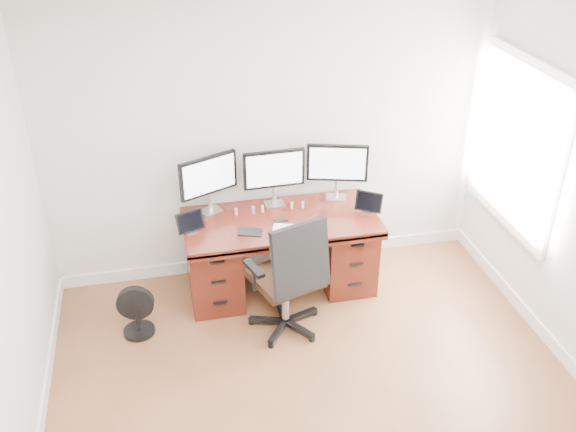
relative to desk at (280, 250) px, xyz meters
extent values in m
cube|color=silver|center=(0.00, 0.42, 0.95)|extent=(4.00, 0.10, 2.70)
cube|color=white|center=(1.97, -0.33, 1.00)|extent=(0.04, 1.30, 1.50)
cube|color=white|center=(1.95, -0.33, 1.00)|extent=(0.01, 1.15, 1.35)
cube|color=#4C180F|center=(0.00, -0.03, 0.32)|extent=(1.70, 0.80, 0.05)
cube|color=#4C180F|center=(-0.60, 0.00, -0.05)|extent=(0.45, 0.70, 0.70)
cube|color=#4C180F|center=(0.60, 0.00, -0.05)|extent=(0.45, 0.70, 0.70)
cube|color=#37100A|center=(0.00, 0.27, 0.10)|extent=(0.74, 0.03, 0.40)
cylinder|color=black|center=(-0.07, -0.56, -0.36)|extent=(0.75, 0.75, 0.08)
cylinder|color=silver|center=(-0.07, -0.56, -0.11)|extent=(0.06, 0.06, 0.42)
cube|color=black|center=(-0.07, -0.56, 0.11)|extent=(0.63, 0.62, 0.07)
cube|color=black|center=(0.00, -0.78, 0.42)|extent=(0.48, 0.20, 0.58)
cube|color=black|center=(-0.35, -0.65, 0.30)|extent=(0.14, 0.26, 0.03)
cube|color=black|center=(0.20, -0.47, 0.30)|extent=(0.14, 0.26, 0.03)
cylinder|color=black|center=(-1.30, -0.38, -0.39)|extent=(0.26, 0.26, 0.03)
cylinder|color=black|center=(-1.30, -0.38, -0.26)|extent=(0.04, 0.04, 0.22)
cylinder|color=black|center=(-1.30, -0.38, -0.10)|extent=(0.31, 0.11, 0.31)
cube|color=silver|center=(-0.58, 0.24, 0.35)|extent=(0.22, 0.20, 0.01)
cylinder|color=silver|center=(-0.58, 0.24, 0.44)|extent=(0.04, 0.04, 0.18)
cube|color=black|center=(-0.58, 0.24, 0.70)|extent=(0.52, 0.26, 0.35)
cube|color=white|center=(-0.57, 0.22, 0.70)|extent=(0.46, 0.21, 0.30)
cube|color=silver|center=(0.00, 0.24, 0.35)|extent=(0.18, 0.14, 0.01)
cylinder|color=silver|center=(0.00, 0.24, 0.44)|extent=(0.04, 0.04, 0.18)
cube|color=black|center=(0.00, 0.24, 0.70)|extent=(0.55, 0.05, 0.35)
cube|color=white|center=(0.00, 0.22, 0.70)|extent=(0.50, 0.02, 0.30)
cube|color=silver|center=(0.58, 0.24, 0.35)|extent=(0.21, 0.18, 0.01)
cylinder|color=silver|center=(0.58, 0.24, 0.44)|extent=(0.04, 0.04, 0.18)
cube|color=black|center=(0.58, 0.24, 0.70)|extent=(0.54, 0.19, 0.35)
cube|color=white|center=(0.57, 0.22, 0.70)|extent=(0.48, 0.14, 0.30)
cube|color=silver|center=(-0.78, -0.08, 0.35)|extent=(0.12, 0.11, 0.01)
cube|color=black|center=(-0.78, -0.08, 0.45)|extent=(0.25, 0.15, 0.17)
cube|color=silver|center=(0.79, -0.08, 0.35)|extent=(0.13, 0.12, 0.01)
cube|color=black|center=(0.79, -0.08, 0.45)|extent=(0.24, 0.19, 0.17)
cube|color=white|center=(0.05, -0.22, 0.36)|extent=(0.32, 0.22, 0.01)
cube|color=silver|center=(0.22, -0.24, 0.35)|extent=(0.18, 0.18, 0.01)
cube|color=black|center=(-0.30, -0.20, 0.35)|extent=(0.23, 0.18, 0.01)
cube|color=black|center=(-0.01, -0.06, 0.35)|extent=(0.13, 0.09, 0.01)
cylinder|color=pink|center=(-0.37, 0.12, 0.37)|extent=(0.02, 0.02, 0.05)
sphere|color=pink|center=(-0.37, 0.12, 0.41)|extent=(0.03, 0.03, 0.03)
cylinder|color=#905CDB|center=(-0.22, 0.12, 0.37)|extent=(0.02, 0.02, 0.05)
sphere|color=#905CDB|center=(-0.22, 0.12, 0.41)|extent=(0.03, 0.03, 0.03)
cylinder|color=#F2B258|center=(-0.13, 0.12, 0.37)|extent=(0.02, 0.02, 0.05)
sphere|color=#F2B258|center=(-0.13, 0.12, 0.41)|extent=(0.03, 0.03, 0.03)
cylinder|color=#E1C55A|center=(0.13, 0.12, 0.37)|extent=(0.02, 0.02, 0.05)
sphere|color=#E1C55A|center=(0.13, 0.12, 0.41)|extent=(0.03, 0.03, 0.03)
cylinder|color=#6580E1|center=(0.24, 0.12, 0.37)|extent=(0.02, 0.02, 0.05)
sphere|color=#6580E1|center=(0.24, 0.12, 0.41)|extent=(0.03, 0.03, 0.03)
camera|label=1|loc=(-0.98, -4.75, 3.19)|focal=40.00mm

